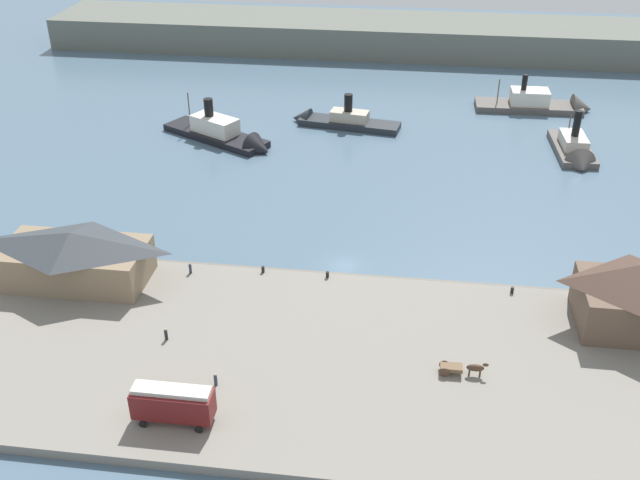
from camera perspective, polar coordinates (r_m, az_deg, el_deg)
ground_plane at (r=106.14m, az=1.85°, el=-2.04°), size 320.00×320.00×0.00m
quay_promenade at (r=88.10m, az=0.35°, el=-9.37°), size 110.00×36.00×1.20m
seawall_edge at (r=102.86m, az=1.65°, el=-2.88°), size 110.00×0.80×1.00m
ferry_shed_customs_shed at (r=104.41m, az=-18.45°, el=-1.19°), size 19.60×9.97×7.38m
street_tram at (r=79.74m, az=-11.31°, el=-12.19°), size 8.51×2.94×4.45m
horse_cart at (r=86.38m, az=10.85°, el=-9.67°), size 5.47×1.46×1.87m
pedestrian_by_tram at (r=91.82m, az=-11.81°, el=-7.17°), size 0.40×0.40×1.64m
pedestrian_near_west_shed at (r=103.60m, az=-9.99°, el=-2.18°), size 0.40×0.40×1.61m
pedestrian_walking_east at (r=84.44m, az=-8.07°, el=-10.65°), size 0.40×0.40×1.60m
mooring_post_center_east at (r=101.38m, az=14.63°, el=-3.77°), size 0.44×0.44×0.90m
mooring_post_west at (r=102.66m, az=-4.43°, el=-2.28°), size 0.44×0.44×0.90m
mooring_post_east at (r=101.24m, az=0.58°, el=-2.69°), size 0.44×0.44×0.90m
ferry_moored_west at (r=154.25m, az=1.23°, el=9.25°), size 23.08×8.32×8.61m
ferry_mid_harbor at (r=147.23m, az=19.12°, el=6.46°), size 7.23×18.01×10.63m
ferry_approaching_west at (r=146.87m, az=-7.13°, el=8.00°), size 24.99×17.50×10.30m
ferry_departing_north at (r=169.62m, az=17.01°, el=9.98°), size 24.76×7.39×10.20m
far_headland at (r=206.21m, az=5.18°, el=15.48°), size 180.00×24.00×8.00m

